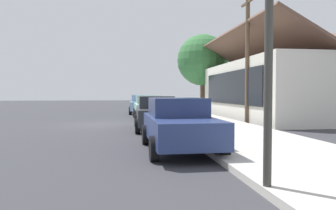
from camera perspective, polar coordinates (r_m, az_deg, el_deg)
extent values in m
plane|color=#38383D|center=(17.96, -11.80, -3.45)|extent=(120.00, 120.00, 0.00)
cube|color=beige|center=(18.45, 5.86, -3.02)|extent=(60.00, 4.20, 0.16)
cube|color=#8CB7E0|center=(26.89, -4.91, -0.12)|extent=(4.66, 1.93, 0.70)
cube|color=#779CBE|center=(27.33, -4.92, 1.24)|extent=(2.27, 1.61, 0.56)
cylinder|color=black|center=(25.51, -2.96, -1.02)|extent=(0.67, 0.25, 0.66)
cylinder|color=black|center=(25.50, -6.81, -1.03)|extent=(0.67, 0.25, 0.66)
cylinder|color=black|center=(28.34, -3.20, -0.70)|extent=(0.67, 0.25, 0.66)
cylinder|color=black|center=(28.33, -6.66, -0.72)|extent=(0.67, 0.25, 0.66)
cube|color=#9ED1BC|center=(21.30, -3.53, -0.70)|extent=(4.59, 1.78, 0.70)
cube|color=#86B1A0|center=(21.73, -3.62, 1.01)|extent=(2.21, 1.56, 0.56)
cylinder|color=black|center=(19.99, -0.71, -1.89)|extent=(0.66, 0.22, 0.66)
cylinder|color=black|center=(19.86, -5.75, -1.93)|extent=(0.66, 0.22, 0.66)
cylinder|color=black|center=(22.81, -1.59, -1.39)|extent=(0.66, 0.22, 0.66)
cylinder|color=black|center=(22.69, -6.00, -1.42)|extent=(0.66, 0.22, 0.66)
cube|color=#2D3035|center=(15.01, -2.11, -1.90)|extent=(4.58, 1.93, 0.70)
cube|color=#27292D|center=(15.43, -2.25, 0.56)|extent=(2.22, 1.66, 0.56)
cylinder|color=black|center=(13.75, 2.14, -3.73)|extent=(0.67, 0.24, 0.66)
cylinder|color=black|center=(13.60, -5.48, -3.81)|extent=(0.67, 0.24, 0.66)
cylinder|color=black|center=(16.52, 0.66, -2.74)|extent=(0.67, 0.24, 0.66)
cylinder|color=black|center=(16.39, -5.67, -2.79)|extent=(0.67, 0.24, 0.66)
cube|color=navy|center=(9.52, 2.09, -4.23)|extent=(4.37, 1.87, 0.70)
cube|color=navy|center=(9.90, 1.63, -0.33)|extent=(2.11, 1.63, 0.56)
cylinder|color=black|center=(8.50, 9.92, -7.41)|extent=(0.66, 0.23, 0.66)
cylinder|color=black|center=(8.12, -2.52, -7.84)|extent=(0.66, 0.23, 0.66)
cylinder|color=black|center=(11.07, 5.45, -5.17)|extent=(0.66, 0.23, 0.66)
cylinder|color=black|center=(10.78, -4.05, -5.37)|extent=(0.66, 0.23, 0.66)
cube|color=silver|center=(23.11, 19.90, 2.45)|extent=(12.87, 7.47, 3.83)
cube|color=black|center=(21.60, 11.01, 3.08)|extent=(10.30, 0.08, 2.14)
cube|color=brown|center=(22.50, 15.72, 9.93)|extent=(13.47, 4.03, 2.24)
cube|color=brown|center=(24.23, 23.94, 9.27)|extent=(13.47, 4.03, 2.24)
cylinder|color=brown|center=(29.98, 6.25, 2.18)|extent=(0.44, 0.44, 3.53)
sphere|color=#38753D|center=(30.14, 6.27, 8.06)|extent=(4.80, 4.80, 4.80)
cylinder|color=#383833|center=(5.64, 17.72, 10.84)|extent=(0.14, 0.14, 5.20)
cylinder|color=brown|center=(18.76, 14.12, 8.24)|extent=(0.24, 0.24, 7.50)
cube|color=brown|center=(19.35, 14.21, 17.55)|extent=(1.80, 0.12, 0.12)
cylinder|color=red|center=(16.06, 2.81, -2.51)|extent=(0.22, 0.22, 0.55)
sphere|color=red|center=(16.04, 2.81, -1.28)|extent=(0.18, 0.18, 0.18)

